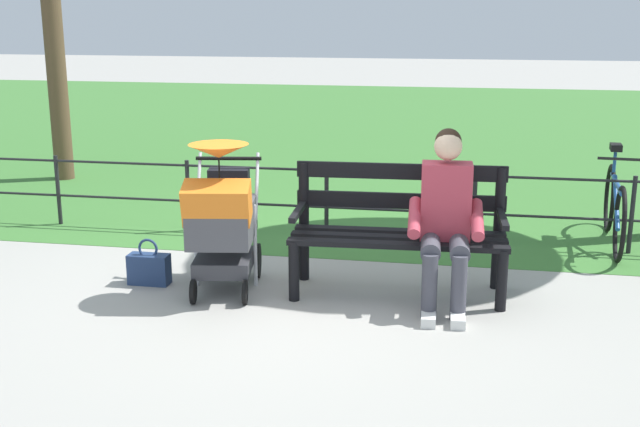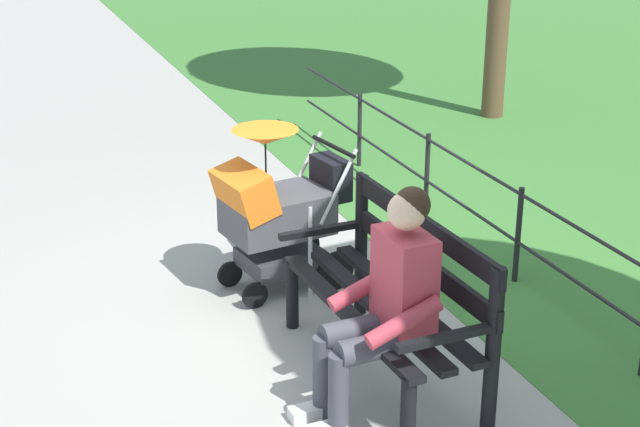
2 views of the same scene
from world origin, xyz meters
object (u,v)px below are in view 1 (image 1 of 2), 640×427
Objects in this scene: person_on_bench at (446,214)px; handbag at (149,268)px; stroller at (222,216)px; bicycle at (615,206)px; park_bench at (399,224)px.

person_on_bench is 3.45× the size of handbag.
stroller reaches higher than bicycle.
stroller reaches higher than handbag.
person_on_bench is 1.11× the size of stroller.
bicycle is at bearing -129.28° from person_on_bench.
person_on_bench is 1.66m from stroller.
stroller is (1.30, 0.25, 0.07)m from park_bench.
bicycle is (-3.75, -1.78, 0.24)m from handbag.
bicycle is at bearing -139.13° from park_bench.
stroller is at bearing 0.92° from person_on_bench.
person_on_bench is 0.77× the size of bicycle.
person_on_bench is (-0.35, 0.22, 0.15)m from park_bench.
person_on_bench reaches higher than bicycle.
bicycle is (-1.82, -1.58, -0.16)m from park_bench.
stroller is 0.69× the size of bicycle.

